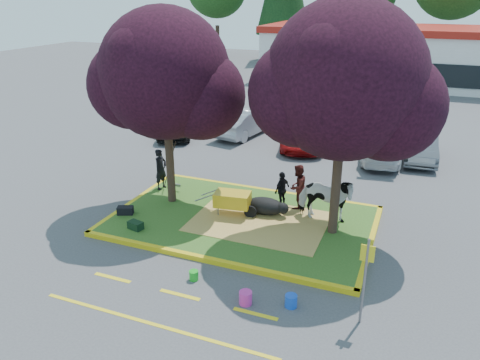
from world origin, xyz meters
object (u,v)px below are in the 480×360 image
at_px(handler, 161,169).
at_px(bucket_green, 194,275).
at_px(bucket_pink, 246,298).
at_px(car_black, 177,122).
at_px(calf, 265,206).
at_px(car_silver, 246,121).
at_px(sign_post, 365,273).
at_px(wheelbarrow, 233,200).
at_px(bucket_blue, 291,301).
at_px(cow, 325,199).

distance_m(handler, bucket_green, 6.05).
distance_m(bucket_pink, car_black, 14.63).
relative_size(calf, car_silver, 0.30).
height_order(calf, bucket_pink, calf).
bearing_deg(bucket_pink, sign_post, 7.12).
xyz_separation_m(bucket_pink, car_black, (-8.44, 11.93, 0.54)).
bearing_deg(car_black, wheelbarrow, -71.65).
height_order(calf, bucket_blue, calf).
distance_m(bucket_blue, car_silver, 14.42).
relative_size(sign_post, bucket_green, 8.24).
relative_size(bucket_pink, car_black, 0.08).
height_order(calf, bucket_green, calf).
relative_size(handler, bucket_pink, 4.52).
bearing_deg(bucket_pink, bucket_blue, 16.18).
bearing_deg(cow, bucket_green, 154.57).
distance_m(sign_post, car_silver, 15.15).
relative_size(cow, car_silver, 0.43).
xyz_separation_m(wheelbarrow, car_silver, (-3.11, 9.23, 0.02)).
xyz_separation_m(bucket_blue, car_silver, (-6.18, 13.01, 0.55)).
bearing_deg(wheelbarrow, bucket_pink, -71.45).
distance_m(bucket_green, bucket_pink, 1.68).
xyz_separation_m(calf, car_black, (-7.38, 7.38, 0.28)).
distance_m(calf, bucket_blue, 4.75).
bearing_deg(bucket_green, bucket_blue, -3.02).
bearing_deg(handler, cow, -84.89).
xyz_separation_m(sign_post, bucket_pink, (-2.66, -0.33, -1.13)).
distance_m(cow, car_black, 11.77).
bearing_deg(handler, sign_post, -111.92).
height_order(calf, car_silver, car_silver).
relative_size(wheelbarrow, bucket_pink, 6.16).
bearing_deg(car_black, handler, -86.38).
bearing_deg(sign_post, cow, 114.15).
bearing_deg(calf, bucket_green, -91.10).
height_order(calf, handler, handler).
relative_size(handler, car_black, 0.37).
relative_size(handler, sign_post, 0.71).
xyz_separation_m(bucket_green, bucket_pink, (1.62, -0.44, 0.04)).
bearing_deg(car_silver, calf, 125.16).
relative_size(cow, bucket_green, 7.06).
bearing_deg(handler, bucket_green, -132.50).
bearing_deg(wheelbarrow, sign_post, -46.55).
bearing_deg(car_silver, bucket_blue, 125.64).
bearing_deg(bucket_blue, car_black, 129.21).
bearing_deg(bucket_blue, wheelbarrow, 129.06).
height_order(handler, car_silver, handler).
distance_m(wheelbarrow, car_silver, 9.74).
relative_size(sign_post, car_silver, 0.50).
bearing_deg(wheelbarrow, bucket_green, -91.44).
bearing_deg(bucket_green, cow, 59.98).
bearing_deg(bucket_blue, handler, 142.84).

